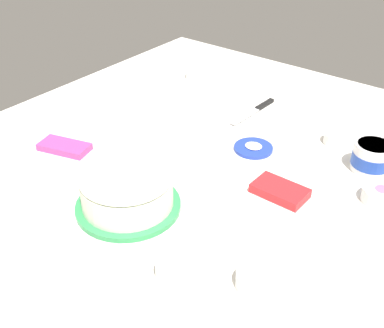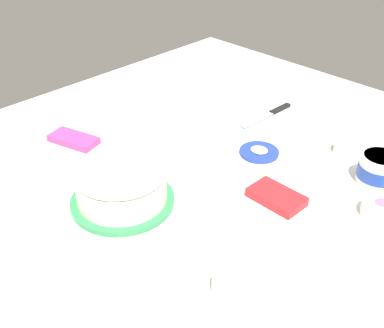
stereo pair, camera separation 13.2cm
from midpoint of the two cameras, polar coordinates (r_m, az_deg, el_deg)
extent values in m
plane|color=silver|center=(1.41, 6.54, 0.24)|extent=(1.54, 1.54, 0.00)
cylinder|color=#339351|center=(1.24, -5.07, -4.41)|extent=(0.26, 0.26, 0.01)
cylinder|color=pink|center=(1.22, -5.16, -3.00)|extent=(0.21, 0.21, 0.06)
cylinder|color=white|center=(1.21, -5.17, -2.81)|extent=(0.23, 0.23, 0.07)
ellipsoid|color=white|center=(1.19, -5.27, -1.17)|extent=(0.23, 0.23, 0.03)
cylinder|color=white|center=(1.41, 23.53, -0.63)|extent=(0.11, 0.11, 0.08)
cylinder|color=#2347B2|center=(1.41, 23.50, -0.77)|extent=(0.11, 0.11, 0.04)
cylinder|color=white|center=(1.39, 23.85, 0.58)|extent=(0.09, 0.09, 0.01)
cylinder|color=#233DAD|center=(1.45, 10.43, 1.28)|extent=(0.12, 0.12, 0.01)
ellipsoid|color=white|center=(1.45, 10.46, 1.55)|extent=(0.05, 0.05, 0.01)
cube|color=silver|center=(1.63, 9.95, 5.04)|extent=(0.03, 0.14, 0.00)
cube|color=black|center=(1.72, 12.43, 6.25)|extent=(0.02, 0.10, 0.01)
cylinder|color=white|center=(1.05, -0.79, -11.99)|extent=(0.08, 0.08, 0.04)
cylinder|color=yellow|center=(1.05, -0.79, -12.03)|extent=(0.07, 0.07, 0.01)
ellipsoid|color=yellow|center=(1.04, -0.79, -11.76)|extent=(0.06, 0.06, 0.02)
cylinder|color=white|center=(1.02, 8.81, -13.86)|extent=(0.09, 0.09, 0.04)
cylinder|color=green|center=(1.02, 8.81, -13.86)|extent=(0.08, 0.08, 0.01)
ellipsoid|color=green|center=(1.01, 8.84, -13.59)|extent=(0.06, 0.06, 0.02)
cylinder|color=white|center=(1.52, 20.18, 1.74)|extent=(0.08, 0.08, 0.04)
cylinder|color=orange|center=(1.52, 20.16, 1.67)|extent=(0.07, 0.07, 0.01)
ellipsoid|color=orange|center=(1.52, 20.21, 1.90)|extent=(0.06, 0.06, 0.02)
cylinder|color=white|center=(1.30, 24.01, -4.94)|extent=(0.10, 0.10, 0.04)
cylinder|color=pink|center=(1.30, 24.05, -4.77)|extent=(0.08, 0.08, 0.01)
ellipsoid|color=pink|center=(1.29, 24.12, -4.52)|extent=(0.07, 0.07, 0.02)
cylinder|color=white|center=(1.93, 5.03, 10.28)|extent=(0.09, 0.09, 0.03)
cylinder|color=blue|center=(1.93, 5.02, 10.23)|extent=(0.08, 0.08, 0.01)
ellipsoid|color=blue|center=(1.93, 5.03, 10.42)|extent=(0.06, 0.06, 0.02)
cube|color=red|center=(1.27, 12.81, -3.87)|extent=(0.14, 0.09, 0.02)
cube|color=#E53D8E|center=(1.51, -11.24, 2.76)|extent=(0.17, 0.11, 0.02)
cube|color=white|center=(1.58, -2.02, 4.54)|extent=(0.17, 0.17, 0.01)
camera|label=1|loc=(0.07, -87.14, 1.86)|focal=45.69mm
camera|label=2|loc=(0.07, 92.86, -1.86)|focal=45.69mm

